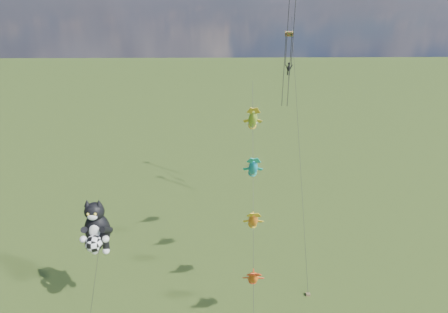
{
  "coord_description": "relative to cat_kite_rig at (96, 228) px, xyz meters",
  "views": [
    {
      "loc": [
        6.0,
        -22.96,
        26.07
      ],
      "look_at": [
        6.65,
        11.87,
        10.99
      ],
      "focal_mm": 30.0,
      "sensor_mm": 36.0,
      "label": 1
    }
  ],
  "objects": [
    {
      "name": "parafoil_rig",
      "position": [
        17.76,
        16.44,
        10.87
      ],
      "size": [
        1.68,
        17.54,
        27.48
      ],
      "rotation": [
        0.0,
        0.0,
        0.09
      ],
      "color": "brown",
      "rests_on": "ground"
    },
    {
      "name": "cat_kite_rig",
      "position": [
        0.0,
        0.0,
        0.0
      ],
      "size": [
        2.63,
        4.08,
        11.5
      ],
      "rotation": [
        0.0,
        0.0,
        -0.4
      ],
      "color": "brown",
      "rests_on": "ground"
    },
    {
      "name": "fish_windsock_rig",
      "position": [
        12.73,
        2.62,
        1.51
      ],
      "size": [
        1.34,
        15.96,
        18.67
      ],
      "rotation": [
        0.0,
        0.0,
        0.27
      ],
      "color": "brown",
      "rests_on": "ground"
    }
  ]
}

